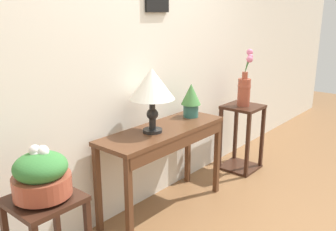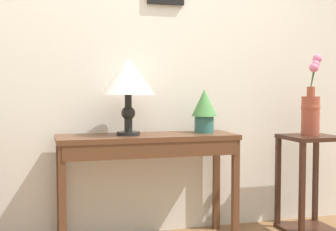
# 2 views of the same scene
# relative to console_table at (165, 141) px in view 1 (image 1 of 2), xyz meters

# --- Properties ---
(back_wall_with_art) EXTENTS (9.00, 0.13, 2.80)m
(back_wall_with_art) POSITION_rel_console_table_xyz_m (0.04, 0.32, 0.74)
(back_wall_with_art) COLOR silver
(back_wall_with_art) RESTS_ON ground
(console_table) EXTENTS (1.25, 0.42, 0.77)m
(console_table) POSITION_rel_console_table_xyz_m (0.00, 0.00, 0.00)
(console_table) COLOR #56331E
(console_table) RESTS_ON ground
(table_lamp) EXTENTS (0.37, 0.37, 0.53)m
(table_lamp) POSITION_rel_console_table_xyz_m (-0.13, 0.02, 0.50)
(table_lamp) COLOR black
(table_lamp) RESTS_ON console_table
(potted_plant_on_console) EXTENTS (0.18, 0.18, 0.32)m
(potted_plant_on_console) POSITION_rel_console_table_xyz_m (0.43, 0.06, 0.29)
(potted_plant_on_console) COLOR #2D665B
(potted_plant_on_console) RESTS_ON console_table
(planter_bowl_wide_left) EXTENTS (0.33, 0.33, 0.32)m
(planter_bowl_wide_left) POSITION_rel_console_table_xyz_m (-1.25, -0.14, 0.18)
(planter_bowl_wide_left) COLOR #9E4733
(planter_bowl_wide_left) RESTS_ON pedestal_stand_left
(pedestal_stand_right) EXTENTS (0.38, 0.38, 0.74)m
(pedestal_stand_right) POSITION_rel_console_table_xyz_m (1.25, -0.05, -0.29)
(pedestal_stand_right) COLOR #381E14
(pedestal_stand_right) RESTS_ON ground
(flower_vase_tall_right) EXTENTS (0.14, 0.16, 0.61)m
(flower_vase_tall_right) POSITION_rel_console_table_xyz_m (1.25, -0.06, 0.28)
(flower_vase_tall_right) COLOR #9E4733
(flower_vase_tall_right) RESTS_ON pedestal_stand_right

